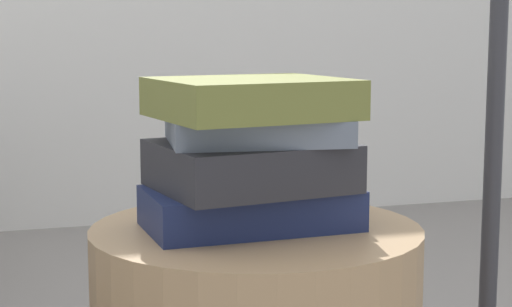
# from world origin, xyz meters

# --- Properties ---
(book_navy) EXTENTS (0.29, 0.17, 0.05)m
(book_navy) POSITION_xyz_m (-0.01, 0.00, 0.46)
(book_navy) COLOR #19234C
(book_navy) RESTS_ON side_table
(book_charcoal) EXTENTS (0.27, 0.24, 0.06)m
(book_charcoal) POSITION_xyz_m (-0.01, 0.00, 0.52)
(book_charcoal) COLOR #28282D
(book_charcoal) RESTS_ON book_navy
(book_slate) EXTENTS (0.25, 0.21, 0.03)m
(book_slate) POSITION_xyz_m (-0.00, -0.00, 0.57)
(book_slate) COLOR slate
(book_slate) RESTS_ON book_charcoal
(book_olive) EXTENTS (0.27, 0.24, 0.05)m
(book_olive) POSITION_xyz_m (-0.01, -0.01, 0.61)
(book_olive) COLOR olive
(book_olive) RESTS_ON book_slate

